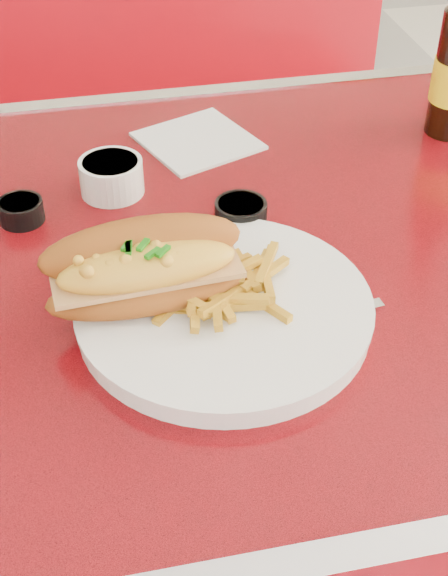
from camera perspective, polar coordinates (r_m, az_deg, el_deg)
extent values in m
cube|color=red|center=(0.91, -2.20, 1.58)|extent=(1.20, 0.80, 0.04)
cube|color=silver|center=(1.25, -5.55, 12.57)|extent=(1.22, 0.03, 0.04)
cylinder|color=silver|center=(1.18, -1.75, -13.20)|extent=(0.09, 0.09, 0.72)
cube|color=#A30A16|center=(1.85, -6.12, 3.07)|extent=(1.20, 0.50, 0.45)
cube|color=#A30A16|center=(1.83, -8.03, 18.61)|extent=(1.20, 0.08, 0.45)
cylinder|color=white|center=(0.80, 0.00, -1.67)|extent=(0.31, 0.31, 0.02)
cylinder|color=white|center=(0.80, 0.00, -1.05)|extent=(0.32, 0.32, 0.00)
ellipsoid|color=#985018|center=(0.79, -5.35, -0.09)|extent=(0.21, 0.08, 0.04)
cube|color=tan|center=(0.78, -5.43, 0.86)|extent=(0.19, 0.06, 0.01)
ellipsoid|color=gold|center=(0.77, -5.48, 1.51)|extent=(0.18, 0.07, 0.04)
ellipsoid|color=#985018|center=(0.79, -5.90, 2.84)|extent=(0.21, 0.09, 0.08)
cube|color=silver|center=(0.85, 0.60, 2.10)|extent=(0.04, 0.11, 0.00)
cube|color=silver|center=(0.90, -1.62, 4.41)|extent=(0.03, 0.03, 0.00)
cylinder|color=white|center=(1.00, -8.00, 7.83)|extent=(0.10, 0.10, 0.04)
cylinder|color=black|center=(0.99, -8.10, 8.78)|extent=(0.09, 0.09, 0.01)
cylinder|color=black|center=(0.97, -14.23, 5.33)|extent=(0.06, 0.06, 0.03)
cylinder|color=#F58759|center=(0.97, -14.33, 5.85)|extent=(0.05, 0.05, 0.01)
cylinder|color=black|center=(0.93, 1.20, 5.28)|extent=(0.08, 0.08, 0.03)
cylinder|color=#F58759|center=(0.93, 1.21, 5.90)|extent=(0.07, 0.07, 0.01)
cube|color=silver|center=(0.79, 2.73, -3.22)|extent=(0.12, 0.03, 0.00)
cube|color=silver|center=(0.82, 9.00, -1.63)|extent=(0.07, 0.02, 0.01)
cube|color=white|center=(1.11, -1.88, 10.42)|extent=(0.18, 0.18, 0.00)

